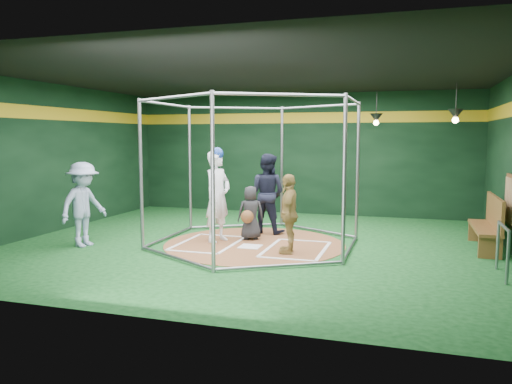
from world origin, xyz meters
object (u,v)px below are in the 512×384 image
(batter_figure, at_px, (218,195))
(umpire, at_px, (267,193))
(visitor_leopard, at_px, (289,214))
(dugout_bench, at_px, (489,222))

(batter_figure, distance_m, umpire, 1.46)
(batter_figure, distance_m, visitor_leopard, 1.83)
(visitor_leopard, xyz_separation_m, dugout_bench, (3.76, 1.50, -0.23))
(visitor_leopard, height_order, umpire, umpire)
(visitor_leopard, bearing_deg, dugout_bench, 102.92)
(batter_figure, relative_size, umpire, 1.09)
(umpire, bearing_deg, visitor_leopard, 127.71)
(umpire, relative_size, dugout_bench, 1.00)
(batter_figure, relative_size, visitor_leopard, 1.31)
(batter_figure, xyz_separation_m, umpire, (0.74, 1.25, -0.07))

